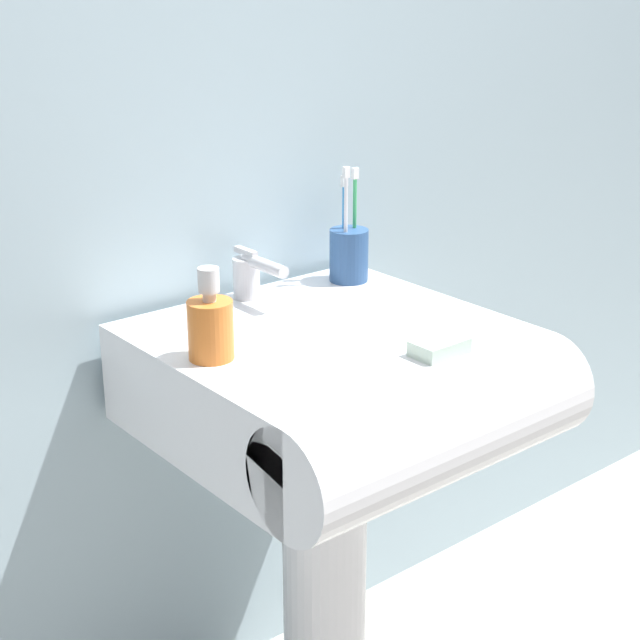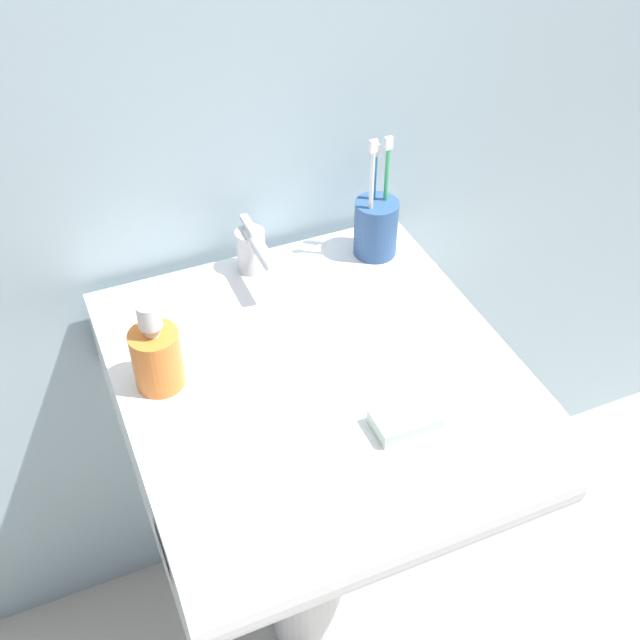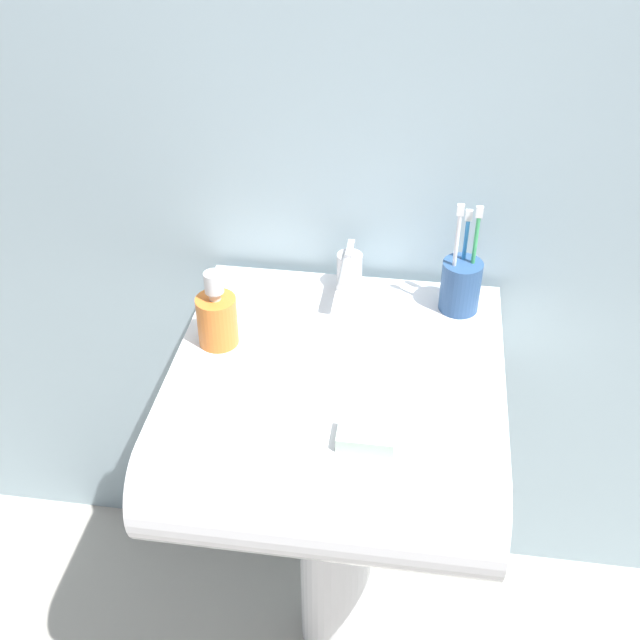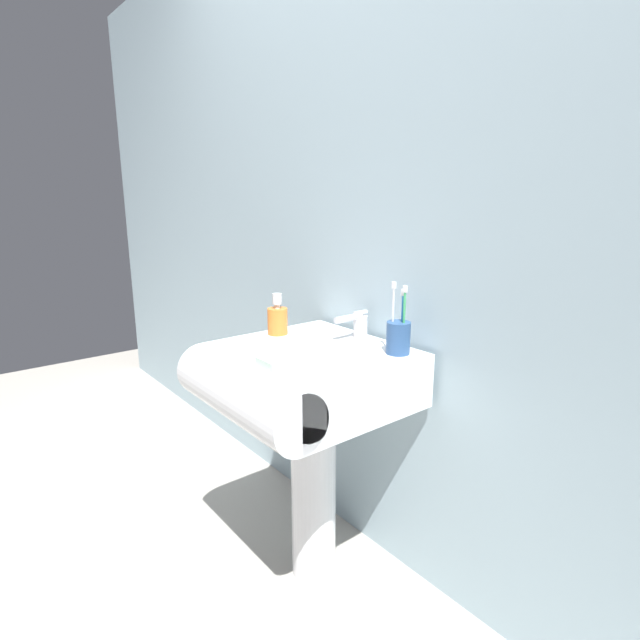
% 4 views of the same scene
% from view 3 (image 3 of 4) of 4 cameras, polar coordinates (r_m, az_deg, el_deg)
% --- Properties ---
extents(ground_plane, '(6.00, 6.00, 0.00)m').
position_cam_3_polar(ground_plane, '(1.97, 1.03, -21.09)').
color(ground_plane, '#ADA89E').
rests_on(ground_plane, ground).
extents(wall_back, '(5.00, 0.05, 2.40)m').
position_cam_3_polar(wall_back, '(1.42, 3.15, 17.41)').
color(wall_back, '#9EB7C1').
rests_on(wall_back, ground).
extents(sink_pedestal, '(0.15, 0.15, 0.64)m').
position_cam_3_polar(sink_pedestal, '(1.71, 1.15, -15.37)').
color(sink_pedestal, white).
rests_on(sink_pedestal, ground).
extents(sink_basin, '(0.55, 0.58, 0.17)m').
position_cam_3_polar(sink_basin, '(1.37, 1.02, -6.98)').
color(sink_basin, white).
rests_on(sink_basin, sink_pedestal).
extents(faucet, '(0.05, 0.14, 0.09)m').
position_cam_3_polar(faucet, '(1.49, 2.06, 3.53)').
color(faucet, silver).
rests_on(faucet, sink_basin).
extents(toothbrush_cup, '(0.07, 0.07, 0.22)m').
position_cam_3_polar(toothbrush_cup, '(1.46, 9.98, 2.54)').
color(toothbrush_cup, '#2D5184').
rests_on(toothbrush_cup, sink_basin).
extents(soap_bottle, '(0.07, 0.07, 0.14)m').
position_cam_3_polar(soap_bottle, '(1.37, -7.33, 0.18)').
color(soap_bottle, orange).
rests_on(soap_bottle, sink_basin).
extents(bar_soap, '(0.09, 0.05, 0.02)m').
position_cam_3_polar(bar_soap, '(1.20, 3.28, -8.28)').
color(bar_soap, silver).
rests_on(bar_soap, sink_basin).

